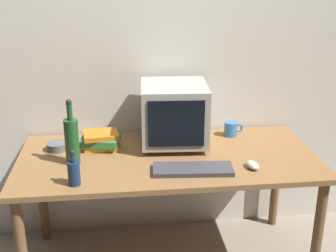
% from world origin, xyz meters
% --- Properties ---
extents(back_wall, '(4.00, 0.08, 2.50)m').
position_xyz_m(back_wall, '(0.00, 0.46, 1.25)').
color(back_wall, silver).
rests_on(back_wall, ground).
extents(desk, '(1.69, 0.79, 0.72)m').
position_xyz_m(desk, '(0.00, 0.00, 0.64)').
color(desk, olive).
rests_on(desk, ground).
extents(crt_monitor, '(0.40, 0.41, 0.37)m').
position_xyz_m(crt_monitor, '(0.05, 0.16, 0.91)').
color(crt_monitor, '#B2AD9E').
rests_on(crt_monitor, desk).
extents(keyboard, '(0.43, 0.18, 0.02)m').
position_xyz_m(keyboard, '(0.11, -0.21, 0.73)').
color(keyboard, '#3F3F47').
rests_on(keyboard, desk).
extents(computer_mouse, '(0.08, 0.11, 0.04)m').
position_xyz_m(computer_mouse, '(0.43, -0.21, 0.74)').
color(computer_mouse, beige).
rests_on(computer_mouse, desk).
extents(bottle_tall, '(0.08, 0.08, 0.36)m').
position_xyz_m(bottle_tall, '(-0.52, -0.04, 0.86)').
color(bottle_tall, '#1E4C23').
rests_on(bottle_tall, desk).
extents(bottle_short, '(0.06, 0.06, 0.19)m').
position_xyz_m(bottle_short, '(-0.50, -0.29, 0.79)').
color(bottle_short, navy).
rests_on(bottle_short, desk).
extents(book_stack, '(0.25, 0.20, 0.10)m').
position_xyz_m(book_stack, '(-0.38, 0.15, 0.77)').
color(book_stack, gold).
rests_on(book_stack, desk).
extents(mug, '(0.12, 0.08, 0.09)m').
position_xyz_m(mug, '(0.43, 0.26, 0.76)').
color(mug, '#3370B2').
rests_on(mug, desk).
extents(cd_spindle, '(0.12, 0.12, 0.04)m').
position_xyz_m(cd_spindle, '(-0.63, 0.15, 0.74)').
color(cd_spindle, '#595B66').
rests_on(cd_spindle, desk).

